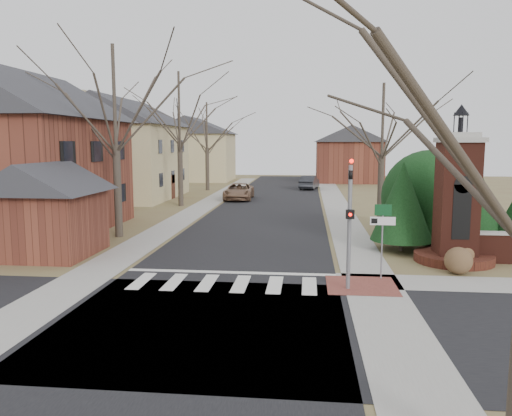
# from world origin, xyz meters

# --- Properties ---
(ground) EXTENTS (120.00, 120.00, 0.00)m
(ground) POSITION_xyz_m (0.00, 0.00, 0.00)
(ground) COLOR brown
(ground) RESTS_ON ground
(main_street) EXTENTS (8.00, 70.00, 0.01)m
(main_street) POSITION_xyz_m (0.00, 22.00, 0.01)
(main_street) COLOR black
(main_street) RESTS_ON ground
(cross_street) EXTENTS (120.00, 8.00, 0.01)m
(cross_street) POSITION_xyz_m (0.00, -3.00, 0.01)
(cross_street) COLOR black
(cross_street) RESTS_ON ground
(crosswalk_zone) EXTENTS (8.00, 2.20, 0.02)m
(crosswalk_zone) POSITION_xyz_m (0.00, 0.80, 0.01)
(crosswalk_zone) COLOR silver
(crosswalk_zone) RESTS_ON ground
(stop_bar) EXTENTS (8.00, 0.35, 0.02)m
(stop_bar) POSITION_xyz_m (0.00, 2.30, 0.01)
(stop_bar) COLOR silver
(stop_bar) RESTS_ON ground
(sidewalk_right_main) EXTENTS (2.00, 60.00, 0.02)m
(sidewalk_right_main) POSITION_xyz_m (5.20, 22.00, 0.01)
(sidewalk_right_main) COLOR gray
(sidewalk_right_main) RESTS_ON ground
(sidewalk_left) EXTENTS (2.00, 60.00, 0.02)m
(sidewalk_left) POSITION_xyz_m (-5.20, 22.00, 0.01)
(sidewalk_left) COLOR gray
(sidewalk_left) RESTS_ON ground
(curb_apron) EXTENTS (2.40, 2.40, 0.02)m
(curb_apron) POSITION_xyz_m (4.80, 1.00, 0.01)
(curb_apron) COLOR brown
(curb_apron) RESTS_ON ground
(traffic_signal_pole) EXTENTS (0.28, 0.41, 4.50)m
(traffic_signal_pole) POSITION_xyz_m (4.30, 0.57, 2.59)
(traffic_signal_pole) COLOR slate
(traffic_signal_pole) RESTS_ON ground
(sign_post) EXTENTS (0.90, 0.07, 2.75)m
(sign_post) POSITION_xyz_m (5.59, 1.99, 1.95)
(sign_post) COLOR slate
(sign_post) RESTS_ON ground
(brick_gate_monument) EXTENTS (3.20, 3.20, 6.47)m
(brick_gate_monument) POSITION_xyz_m (9.00, 4.99, 2.17)
(brick_gate_monument) COLOR #4D2016
(brick_gate_monument) RESTS_ON ground
(house_brick_left) EXTENTS (9.80, 11.80, 9.42)m
(house_brick_left) POSITION_xyz_m (-13.01, 9.99, 4.66)
(house_brick_left) COLOR brown
(house_brick_left) RESTS_ON ground
(house_stucco_left) EXTENTS (9.80, 12.80, 9.28)m
(house_stucco_left) POSITION_xyz_m (-13.50, 27.00, 4.59)
(house_stucco_left) COLOR tan
(house_stucco_left) RESTS_ON ground
(garage_left) EXTENTS (4.80, 4.80, 4.29)m
(garage_left) POSITION_xyz_m (-8.52, 4.49, 2.24)
(garage_left) COLOR brown
(garage_left) RESTS_ON ground
(house_distant_left) EXTENTS (10.80, 8.80, 8.53)m
(house_distant_left) POSITION_xyz_m (-12.01, 48.00, 4.25)
(house_distant_left) COLOR tan
(house_distant_left) RESTS_ON ground
(house_distant_right) EXTENTS (8.80, 8.80, 7.30)m
(house_distant_right) POSITION_xyz_m (7.99, 47.99, 3.65)
(house_distant_right) COLOR brown
(house_distant_right) RESTS_ON ground
(evergreen_near) EXTENTS (2.80, 2.80, 4.10)m
(evergreen_near) POSITION_xyz_m (7.20, 7.00, 2.30)
(evergreen_near) COLOR #473D33
(evergreen_near) RESTS_ON ground
(evergreen_mid) EXTENTS (3.40, 3.40, 4.70)m
(evergreen_mid) POSITION_xyz_m (10.50, 8.20, 2.60)
(evergreen_mid) COLOR #473D33
(evergreen_mid) RESTS_ON ground
(evergreen_mass) EXTENTS (4.80, 4.80, 4.80)m
(evergreen_mass) POSITION_xyz_m (9.00, 9.50, 2.40)
(evergreen_mass) COLOR black
(evergreen_mass) RESTS_ON ground
(bare_tree_0) EXTENTS (8.05, 8.05, 11.15)m
(bare_tree_0) POSITION_xyz_m (-7.00, 9.00, 7.70)
(bare_tree_0) COLOR #473D33
(bare_tree_0) RESTS_ON ground
(bare_tree_1) EXTENTS (8.40, 8.40, 11.64)m
(bare_tree_1) POSITION_xyz_m (-7.00, 22.00, 8.03)
(bare_tree_1) COLOR #473D33
(bare_tree_1) RESTS_ON ground
(bare_tree_2) EXTENTS (7.35, 7.35, 10.19)m
(bare_tree_2) POSITION_xyz_m (-7.50, 35.00, 7.03)
(bare_tree_2) COLOR #473D33
(bare_tree_2) RESTS_ON ground
(bare_tree_3) EXTENTS (7.00, 7.00, 9.70)m
(bare_tree_3) POSITION_xyz_m (7.50, 16.00, 6.69)
(bare_tree_3) COLOR #473D33
(bare_tree_3) RESTS_ON ground
(pickup_truck) EXTENTS (2.49, 5.15, 1.41)m
(pickup_truck) POSITION_xyz_m (-3.06, 26.72, 0.71)
(pickup_truck) COLOR #805E46
(pickup_truck) RESTS_ON ground
(distant_car) EXTENTS (2.25, 4.56, 1.44)m
(distant_car) POSITION_xyz_m (3.07, 37.24, 0.72)
(distant_car) COLOR #2C2E33
(distant_car) RESTS_ON ground
(dry_shrub_left) EXTENTS (1.04, 1.04, 1.04)m
(dry_shrub_left) POSITION_xyz_m (8.60, 3.00, 0.52)
(dry_shrub_left) COLOR brown
(dry_shrub_left) RESTS_ON ground
(dry_shrub_right) EXTENTS (0.92, 0.92, 0.92)m
(dry_shrub_right) POSITION_xyz_m (9.30, 4.60, 0.46)
(dry_shrub_right) COLOR brown
(dry_shrub_right) RESTS_ON ground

